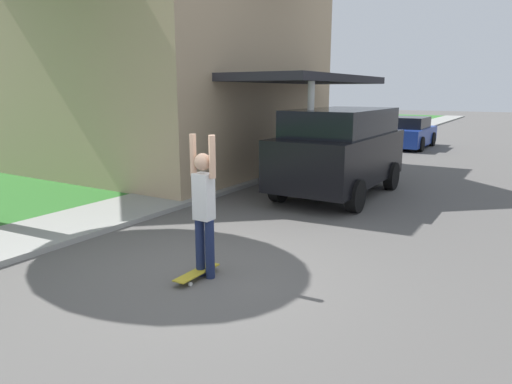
{
  "coord_description": "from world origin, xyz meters",
  "views": [
    {
      "loc": [
        3.83,
        -4.93,
        2.55
      ],
      "look_at": [
        -0.08,
        1.42,
        0.9
      ],
      "focal_mm": 32.0,
      "sensor_mm": 36.0,
      "label": 1
    }
  ],
  "objects_px": {
    "suv_parked": "(340,149)",
    "skateboarder": "(204,205)",
    "car_down_street": "(409,133)",
    "skateboard": "(197,273)"
  },
  "relations": [
    {
      "from": "suv_parked",
      "to": "skateboarder",
      "type": "bearing_deg",
      "value": -86.66
    },
    {
      "from": "car_down_street",
      "to": "skateboarder",
      "type": "height_order",
      "value": "skateboarder"
    },
    {
      "from": "skateboard",
      "to": "suv_parked",
      "type": "bearing_deg",
      "value": 92.74
    },
    {
      "from": "car_down_street",
      "to": "skateboard",
      "type": "distance_m",
      "value": 17.01
    },
    {
      "from": "car_down_street",
      "to": "skateboard",
      "type": "height_order",
      "value": "car_down_street"
    },
    {
      "from": "skateboard",
      "to": "car_down_street",
      "type": "bearing_deg",
      "value": 94.19
    },
    {
      "from": "skateboarder",
      "to": "skateboard",
      "type": "xyz_separation_m",
      "value": [
        -0.06,
        -0.12,
        -0.95
      ]
    },
    {
      "from": "car_down_street",
      "to": "skateboarder",
      "type": "xyz_separation_m",
      "value": [
        1.3,
        -16.84,
        0.37
      ]
    },
    {
      "from": "suv_parked",
      "to": "car_down_street",
      "type": "height_order",
      "value": "suv_parked"
    },
    {
      "from": "suv_parked",
      "to": "car_down_street",
      "type": "bearing_deg",
      "value": 94.98
    }
  ]
}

